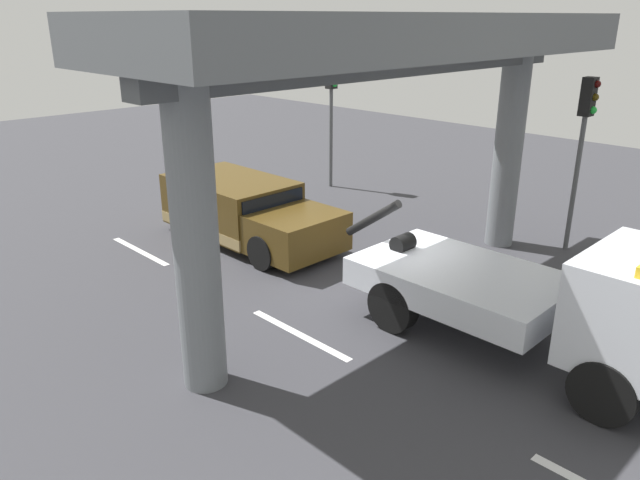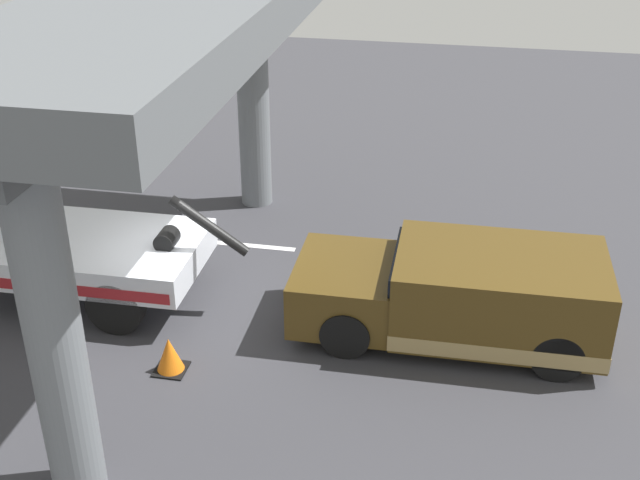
{
  "view_description": "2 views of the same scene",
  "coord_description": "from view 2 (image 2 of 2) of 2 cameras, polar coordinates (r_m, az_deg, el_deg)",
  "views": [
    {
      "loc": [
        7.42,
        -9.18,
        5.62
      ],
      "look_at": [
        -1.45,
        -0.49,
        1.0
      ],
      "focal_mm": 33.87,
      "sensor_mm": 36.0,
      "label": 1
    },
    {
      "loc": [
        -4.64,
        12.01,
        8.04
      ],
      "look_at": [
        -2.26,
        -0.21,
        1.49
      ],
      "focal_mm": 45.77,
      "sensor_mm": 36.0,
      "label": 2
    }
  ],
  "objects": [
    {
      "name": "ground_plane",
      "position": [
        15.21,
        -8.58,
        -4.73
      ],
      "size": [
        60.0,
        40.0,
        0.1
      ],
      "primitive_type": "cube",
      "color": "#38383D"
    },
    {
      "name": "lane_stripe_west",
      "position": [
        16.6,
        14.29,
        -2.13
      ],
      "size": [
        2.6,
        0.16,
        0.01
      ],
      "primitive_type": "cube",
      "color": "silver",
      "rests_on": "ground"
    },
    {
      "name": "lane_stripe_mid",
      "position": [
        17.19,
        -5.99,
        -0.28
      ],
      "size": [
        2.6,
        0.16,
        0.01
      ],
      "primitive_type": "cube",
      "color": "silver",
      "rests_on": "ground"
    },
    {
      "name": "towed_van_green",
      "position": [
        14.04,
        9.98,
        -3.86
      ],
      "size": [
        5.21,
        2.25,
        1.58
      ],
      "color": "#4C3814",
      "rests_on": "ground"
    },
    {
      "name": "overpass_structure",
      "position": [
        13.28,
        -10.45,
        13.64
      ],
      "size": [
        3.6,
        11.2,
        5.67
      ],
      "color": "slate",
      "rests_on": "ground"
    },
    {
      "name": "traffic_cone_orange",
      "position": [
        13.46,
        -10.47,
        -7.94
      ],
      "size": [
        0.51,
        0.51,
        0.61
      ],
      "color": "orange",
      "rests_on": "ground"
    }
  ]
}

